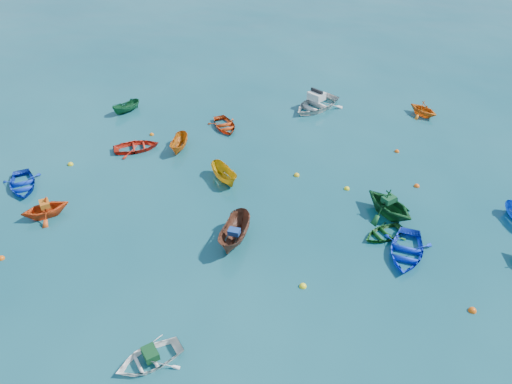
% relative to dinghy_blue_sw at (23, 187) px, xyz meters
% --- Properties ---
extents(ground, '(160.00, 160.00, 0.00)m').
position_rel_dinghy_blue_sw_xyz_m(ground, '(14.66, -2.98, 0.00)').
color(ground, '#0A424E').
rests_on(ground, ground).
extents(dinghy_blue_sw, '(3.82, 4.02, 0.68)m').
position_rel_dinghy_blue_sw_xyz_m(dinghy_blue_sw, '(0.00, 0.00, 0.00)').
color(dinghy_blue_sw, '#0F31BB').
rests_on(dinghy_blue_sw, ground).
extents(dinghy_white_near, '(3.52, 3.49, 0.60)m').
position_rel_dinghy_blue_sw_xyz_m(dinghy_white_near, '(12.65, -10.40, 0.00)').
color(dinghy_white_near, white).
rests_on(dinghy_white_near, ground).
extents(sampan_brown_mid, '(1.54, 3.54, 1.34)m').
position_rel_dinghy_blue_sw_xyz_m(sampan_brown_mid, '(14.39, -2.20, 0.00)').
color(sampan_brown_mid, brown).
rests_on(sampan_brown_mid, ground).
extents(dinghy_blue_se, '(3.05, 3.94, 0.75)m').
position_rel_dinghy_blue_sw_xyz_m(dinghy_blue_se, '(23.52, -1.35, 0.00)').
color(dinghy_blue_se, '#1035D0').
rests_on(dinghy_blue_se, ground).
extents(dinghy_orange_w, '(3.49, 3.44, 1.39)m').
position_rel_dinghy_blue_sw_xyz_m(dinghy_orange_w, '(3.06, -2.32, 0.00)').
color(dinghy_orange_w, '#E74B15').
rests_on(dinghy_orange_w, ground).
extents(sampan_yellow_mid, '(2.65, 2.80, 1.09)m').
position_rel_dinghy_blue_sw_xyz_m(sampan_yellow_mid, '(12.30, 3.38, 0.00)').
color(sampan_yellow_mid, gold).
rests_on(sampan_yellow_mid, ground).
extents(dinghy_green_e, '(3.11, 3.02, 0.53)m').
position_rel_dinghy_blue_sw_xyz_m(dinghy_green_e, '(22.36, -0.03, 0.00)').
color(dinghy_green_e, '#124F17').
rests_on(dinghy_green_e, ground).
extents(dinghy_red_nw, '(3.86, 3.50, 0.66)m').
position_rel_dinghy_blue_sw_xyz_m(dinghy_red_nw, '(5.23, 5.82, 0.00)').
color(dinghy_red_nw, red).
rests_on(dinghy_red_nw, ground).
extents(sampan_orange_n, '(1.20, 2.71, 1.02)m').
position_rel_dinghy_blue_sw_xyz_m(sampan_orange_n, '(8.19, 6.50, 0.00)').
color(sampan_orange_n, '#C66512').
rests_on(sampan_orange_n, ground).
extents(dinghy_green_n, '(4.36, 4.35, 1.74)m').
position_rel_dinghy_blue_sw_xyz_m(dinghy_green_n, '(22.58, 1.96, 0.00)').
color(dinghy_green_n, '#114C20').
rests_on(dinghy_green_n, ground).
extents(dinghy_red_far, '(3.48, 3.72, 0.63)m').
position_rel_dinghy_blue_sw_xyz_m(dinghy_red_far, '(10.51, 10.20, 0.00)').
color(dinghy_red_far, '#C83D10').
rests_on(dinghy_red_far, ground).
extents(dinghy_orange_far, '(3.23, 3.20, 1.29)m').
position_rel_dinghy_blue_sw_xyz_m(dinghy_orange_far, '(25.31, 15.43, 0.00)').
color(dinghy_orange_far, orange).
rests_on(dinghy_orange_far, ground).
extents(sampan_green_far, '(2.09, 2.58, 0.95)m').
position_rel_dinghy_blue_sw_xyz_m(sampan_green_far, '(2.16, 11.11, 0.00)').
color(sampan_green_far, '#14562D').
rests_on(sampan_green_far, ground).
extents(motorboat_white, '(5.19, 5.57, 1.54)m').
position_rel_dinghy_blue_sw_xyz_m(motorboat_white, '(16.88, 14.92, 0.00)').
color(motorboat_white, silver).
rests_on(motorboat_white, ground).
extents(tarp_green_a, '(0.93, 0.94, 0.36)m').
position_rel_dinghy_blue_sw_xyz_m(tarp_green_a, '(12.72, -10.33, 0.48)').
color(tarp_green_a, '#10411E').
rests_on(tarp_green_a, dinghy_white_near).
extents(tarp_blue_a, '(0.65, 0.51, 0.30)m').
position_rel_dinghy_blue_sw_xyz_m(tarp_blue_a, '(14.38, -2.35, 0.82)').
color(tarp_blue_a, navy).
rests_on(tarp_blue_a, sampan_brown_mid).
extents(tarp_orange_a, '(0.84, 0.86, 0.33)m').
position_rel_dinghy_blue_sw_xyz_m(tarp_orange_a, '(3.10, -2.29, 0.86)').
color(tarp_orange_a, '#CB5E14').
rests_on(tarp_orange_a, dinghy_orange_w).
extents(tarp_green_b, '(0.92, 0.93, 0.36)m').
position_rel_dinghy_blue_sw_xyz_m(tarp_green_b, '(22.51, 2.03, 1.05)').
color(tarp_green_b, '#124A27').
rests_on(tarp_green_b, dinghy_green_n).
extents(buoy_or_a, '(0.35, 0.35, 0.35)m').
position_rel_dinghy_blue_sw_xyz_m(buoy_or_a, '(2.63, -6.09, 0.00)').
color(buoy_or_a, '#EA590C').
rests_on(buoy_or_a, ground).
extents(buoy_ye_a, '(0.37, 0.37, 0.37)m').
position_rel_dinghy_blue_sw_xyz_m(buoy_ye_a, '(18.48, -4.76, 0.00)').
color(buoy_ye_a, '#FFF11A').
rests_on(buoy_ye_a, ground).
extents(buoy_or_b, '(0.39, 0.39, 0.39)m').
position_rel_dinghy_blue_sw_xyz_m(buoy_or_b, '(26.48, -4.65, 0.00)').
color(buoy_or_b, '#EB560C').
rests_on(buoy_or_b, ground).
extents(buoy_ye_b, '(0.39, 0.39, 0.39)m').
position_rel_dinghy_blue_sw_xyz_m(buoy_ye_b, '(1.62, 3.02, 0.00)').
color(buoy_ye_b, yellow).
rests_on(buoy_ye_b, ground).
extents(buoy_or_c, '(0.33, 0.33, 0.33)m').
position_rel_dinghy_blue_sw_xyz_m(buoy_or_c, '(5.47, 8.02, 0.00)').
color(buoy_or_c, orange).
rests_on(buoy_or_c, ground).
extents(buoy_ye_c, '(0.38, 0.38, 0.38)m').
position_rel_dinghy_blue_sw_xyz_m(buoy_ye_c, '(16.77, 4.90, 0.00)').
color(buoy_ye_c, yellow).
rests_on(buoy_ye_c, ground).
extents(buoy_or_d, '(0.35, 0.35, 0.35)m').
position_rel_dinghy_blue_sw_xyz_m(buoy_or_d, '(23.25, 9.33, 0.00)').
color(buoy_or_d, '#EA550C').
rests_on(buoy_or_d, ground).
extents(buoy_ye_d, '(0.37, 0.37, 0.37)m').
position_rel_dinghy_blue_sw_xyz_m(buoy_ye_d, '(3.87, 5.91, 0.00)').
color(buoy_ye_d, yellow).
rests_on(buoy_ye_d, ground).
extents(buoy_or_e, '(0.36, 0.36, 0.36)m').
position_rel_dinghy_blue_sw_xyz_m(buoy_or_e, '(24.41, 5.27, 0.00)').
color(buoy_or_e, '#FF5A0D').
rests_on(buoy_or_e, ground).
extents(buoy_ye_e, '(0.35, 0.35, 0.35)m').
position_rel_dinghy_blue_sw_xyz_m(buoy_ye_e, '(20.09, 4.06, 0.00)').
color(buoy_ye_e, yellow).
rests_on(buoy_ye_e, ground).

